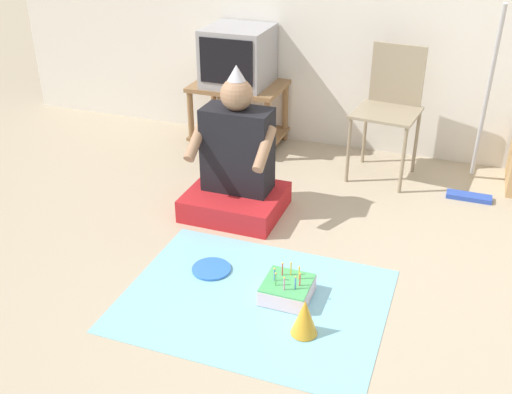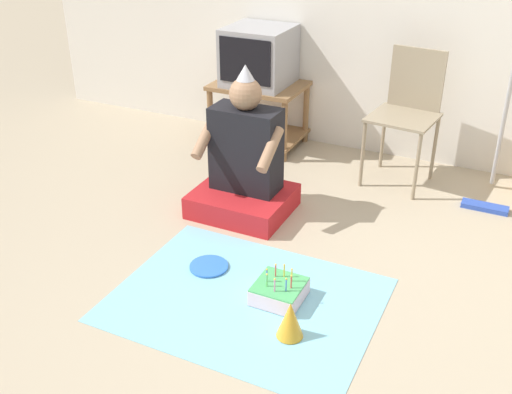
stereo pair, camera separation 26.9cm
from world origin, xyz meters
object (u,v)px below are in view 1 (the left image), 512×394
(party_hat_blue, at_px, (305,317))
(folding_chair, at_px, (390,102))
(birthday_cake, at_px, (287,289))
(paper_plate, at_px, (211,269))
(dust_mop, at_px, (479,142))
(person_seated, at_px, (236,167))
(tv, at_px, (238,56))

(party_hat_blue, bearing_deg, folding_chair, 88.44)
(folding_chair, distance_m, birthday_cake, 1.68)
(folding_chair, distance_m, paper_plate, 1.72)
(folding_chair, bearing_deg, dust_mop, -11.27)
(person_seated, distance_m, birthday_cake, 0.96)
(tv, height_order, party_hat_blue, tv)
(person_seated, height_order, paper_plate, person_seated)
(dust_mop, xyz_separation_m, birthday_cake, (-0.79, -1.49, -0.31))
(tv, xyz_separation_m, birthday_cake, (0.93, -1.72, -0.64))
(tv, bearing_deg, birthday_cake, -61.62)
(tv, height_order, dust_mop, dust_mop)
(party_hat_blue, height_order, paper_plate, party_hat_blue)
(folding_chair, relative_size, paper_plate, 4.27)
(birthday_cake, bearing_deg, tv, 118.38)
(birthday_cake, bearing_deg, paper_plate, 169.10)
(tv, bearing_deg, person_seated, -69.28)
(person_seated, bearing_deg, tv, 110.72)
(dust_mop, distance_m, birthday_cake, 1.71)
(birthday_cake, xyz_separation_m, paper_plate, (-0.44, 0.09, -0.04))
(tv, bearing_deg, party_hat_blue, -60.95)
(dust_mop, distance_m, party_hat_blue, 1.84)
(tv, xyz_separation_m, dust_mop, (1.72, -0.24, -0.33))
(dust_mop, relative_size, party_hat_blue, 6.82)
(dust_mop, bearing_deg, paper_plate, -131.29)
(birthday_cake, relative_size, party_hat_blue, 1.30)
(person_seated, bearing_deg, dust_mop, 28.96)
(dust_mop, height_order, party_hat_blue, dust_mop)
(folding_chair, relative_size, person_seated, 0.96)
(tv, bearing_deg, dust_mop, -7.88)
(person_seated, relative_size, paper_plate, 4.44)
(tv, distance_m, party_hat_blue, 2.31)
(tv, relative_size, birthday_cake, 2.01)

